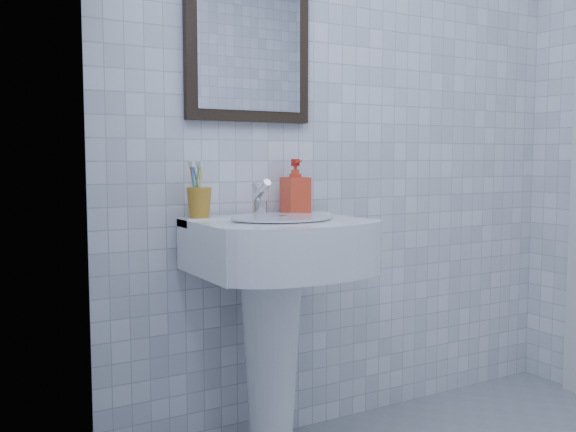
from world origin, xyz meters
TOP-DOWN VIEW (x-y plane):
  - wall_back at (0.00, 1.20)m, footprint 2.20×0.02m
  - wall_left at (-1.10, 0.00)m, footprint 0.02×2.40m
  - washbasin at (-0.50, 0.99)m, footprint 0.59×0.43m
  - faucet at (-0.50, 1.09)m, footprint 0.05×0.12m
  - toothbrush_cup at (-0.73, 1.11)m, footprint 0.10×0.10m
  - soap_dispenser at (-0.34, 1.12)m, footprint 0.09×0.10m
  - wall_mirror at (-0.50, 1.18)m, footprint 0.50×0.04m

SIDE VIEW (x-z plane):
  - washbasin at x=-0.50m, z-range 0.15..1.06m
  - faucet at x=-0.50m, z-range 0.88..1.02m
  - toothbrush_cup at x=-0.73m, z-range 0.90..1.00m
  - soap_dispenser at x=-0.34m, z-range 0.90..1.10m
  - wall_back at x=0.00m, z-range 0.00..2.50m
  - wall_left at x=-1.10m, z-range 0.00..2.50m
  - wall_mirror at x=-0.50m, z-range 1.24..1.86m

